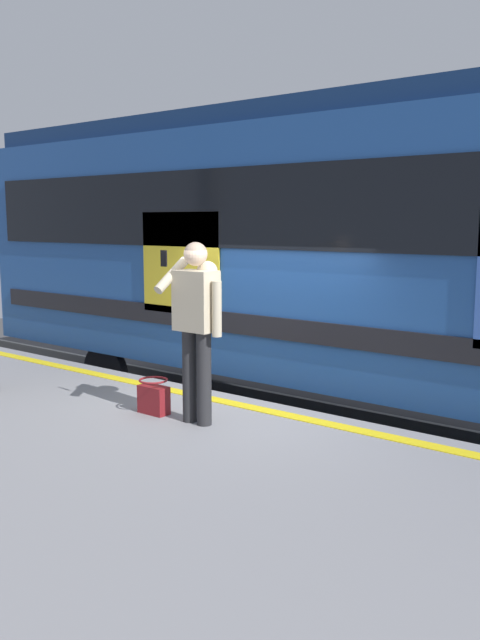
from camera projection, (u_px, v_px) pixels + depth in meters
ground_plane at (253, 474)px, 7.32m from camera, size 25.52×25.52×0.00m
platform at (95, 504)px, 5.54m from camera, size 17.01×4.40×0.86m
safety_line at (236, 404)px, 6.96m from camera, size 16.67×0.16×0.01m
track_rail_near at (307, 442)px, 8.16m from camera, size 22.12×0.08×0.16m
track_rail_far at (362, 415)px, 9.28m from camera, size 22.12×0.08×0.16m
train_carriage at (396, 243)px, 7.90m from camera, size 11.98×3.01×3.93m
passenger at (197, 317)px, 6.18m from camera, size 0.57×0.55×1.71m
handbag at (154, 398)px, 6.61m from camera, size 0.32×0.29×0.35m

